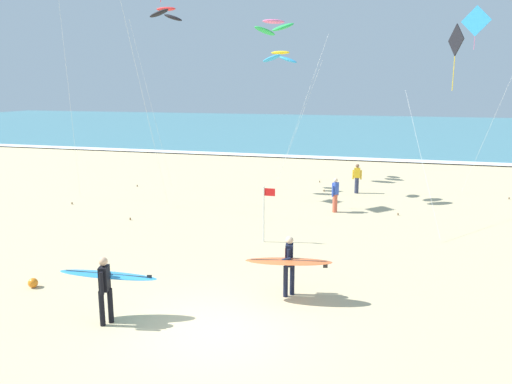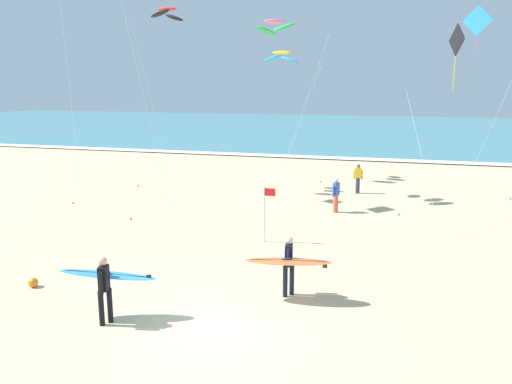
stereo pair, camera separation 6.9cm
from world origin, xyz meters
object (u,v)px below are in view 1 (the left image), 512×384
(kite_arc_golden_near, at_px, (280,57))
(bystander_yellow_top, at_px, (357,178))
(bystander_blue_top, at_px, (335,195))
(lifeguard_flag, at_px, (265,209))
(kite_arc_scarlet_distant, at_px, (166,14))
(surfer_trailing, at_px, (289,262))
(kite_diamond_cobalt_mid, at_px, (477,25))
(surfer_lead, at_px, (107,281))
(beach_ball, at_px, (33,283))
(kite_diamond_charcoal_close, at_px, (453,50))
(kite_arc_rose_far, at_px, (274,27))

(kite_arc_golden_near, xyz_separation_m, bystander_yellow_top, (5.09, -3.35, -6.56))
(bystander_yellow_top, height_order, bystander_blue_top, same)
(kite_arc_golden_near, distance_m, lifeguard_flag, 14.75)
(kite_arc_scarlet_distant, xyz_separation_m, bystander_yellow_top, (10.10, 1.63, -8.57))
(surfer_trailing, xyz_separation_m, kite_diamond_cobalt_mid, (6.03, 16.14, 7.63))
(surfer_lead, height_order, kite_arc_scarlet_distant, kite_arc_scarlet_distant)
(beach_ball, bearing_deg, bystander_yellow_top, 64.02)
(kite_diamond_charcoal_close, bearing_deg, surfer_lead, -131.90)
(kite_arc_rose_far, height_order, beach_ball, kite_arc_rose_far)
(surfer_trailing, distance_m, kite_arc_rose_far, 14.86)
(surfer_lead, height_order, kite_diamond_cobalt_mid, kite_diamond_cobalt_mid)
(kite_arc_rose_far, relative_size, bystander_yellow_top, 5.56)
(kite_arc_rose_far, distance_m, kite_diamond_charcoal_close, 9.86)
(kite_arc_rose_far, xyz_separation_m, bystander_blue_top, (3.54, -2.33, -7.68))
(kite_arc_scarlet_distant, bearing_deg, bystander_yellow_top, 9.18)
(kite_arc_rose_far, bearing_deg, kite_arc_golden_near, 100.04)
(surfer_lead, bearing_deg, kite_arc_rose_far, 88.58)
(kite_arc_golden_near, xyz_separation_m, bystander_blue_top, (4.52, -7.89, -6.56))
(kite_diamond_cobalt_mid, relative_size, kite_arc_rose_far, 1.09)
(lifeguard_flag, distance_m, beach_ball, 8.10)
(surfer_trailing, bearing_deg, kite_arc_golden_near, 104.32)
(surfer_trailing, relative_size, lifeguard_flag, 1.13)
(kite_diamond_charcoal_close, height_order, beach_ball, kite_diamond_charcoal_close)
(kite_diamond_charcoal_close, relative_size, bystander_yellow_top, 4.87)
(kite_arc_golden_near, distance_m, kite_diamond_charcoal_close, 14.36)
(kite_arc_golden_near, height_order, bystander_yellow_top, kite_arc_golden_near)
(kite_arc_golden_near, bearing_deg, lifeguard_flag, -78.68)
(surfer_lead, xyz_separation_m, kite_arc_golden_near, (-0.62, 20.47, 6.32))
(kite_arc_golden_near, distance_m, kite_arc_scarlet_distant, 7.34)
(kite_arc_scarlet_distant, xyz_separation_m, beach_ball, (2.37, -14.23, -9.25))
(surfer_trailing, bearing_deg, lifeguard_flag, 112.18)
(kite_diamond_cobalt_mid, xyz_separation_m, kite_arc_scarlet_distant, (-15.62, -3.20, 0.70))
(surfer_trailing, height_order, kite_arc_golden_near, kite_arc_golden_near)
(kite_diamond_charcoal_close, relative_size, lifeguard_flag, 3.69)
(kite_arc_rose_far, distance_m, bystander_yellow_top, 8.98)
(kite_diamond_cobalt_mid, xyz_separation_m, lifeguard_flag, (-7.97, -11.39, -7.41))
(kite_diamond_charcoal_close, bearing_deg, kite_arc_golden_near, 127.96)
(kite_arc_golden_near, xyz_separation_m, kite_arc_rose_far, (0.99, -5.56, 1.12))
(bystander_yellow_top, bearing_deg, surfer_trailing, -92.04)
(kite_arc_scarlet_distant, relative_size, bystander_blue_top, 6.12)
(kite_diamond_charcoal_close, bearing_deg, lifeguard_flag, -163.37)
(surfer_trailing, height_order, kite_diamond_charcoal_close, kite_diamond_charcoal_close)
(bystander_blue_top, distance_m, beach_ball, 13.41)
(kite_arc_golden_near, bearing_deg, kite_arc_rose_far, -79.96)
(beach_ball, bearing_deg, kite_diamond_cobalt_mid, 52.78)
(kite_arc_rose_far, bearing_deg, lifeguard_flag, -77.74)
(bystander_yellow_top, relative_size, lifeguard_flag, 0.76)
(kite_arc_golden_near, distance_m, kite_diamond_cobalt_mid, 10.83)
(surfer_lead, height_order, kite_arc_golden_near, kite_arc_golden_near)
(kite_arc_golden_near, relative_size, bystander_yellow_top, 4.86)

